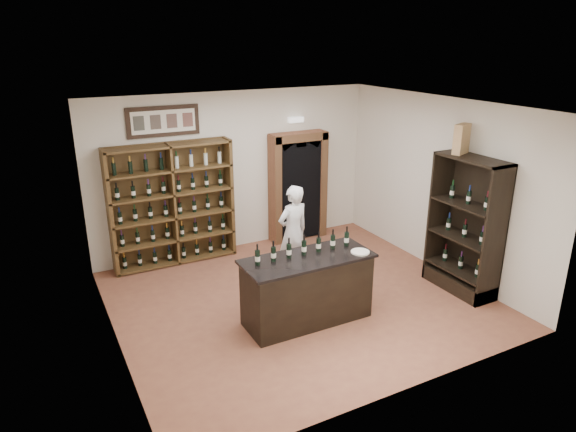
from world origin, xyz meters
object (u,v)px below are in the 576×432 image
at_px(side_cabinet, 464,246).
at_px(wine_crate, 462,139).
at_px(tasting_counter, 307,290).
at_px(counter_bottle_0, 257,257).
at_px(wine_shelf, 172,204).
at_px(shopkeeper, 293,232).

bearing_deg(side_cabinet, wine_crate, 94.89).
bearing_deg(tasting_counter, counter_bottle_0, 171.75).
height_order(counter_bottle_0, wine_crate, wine_crate).
bearing_deg(wine_shelf, side_cabinet, -40.21).
bearing_deg(shopkeeper, wine_shelf, -53.71).
distance_m(tasting_counter, side_cabinet, 2.75).
distance_m(side_cabinet, wine_crate, 1.70).
xyz_separation_m(wine_shelf, tasting_counter, (1.10, -2.93, -0.61)).
distance_m(counter_bottle_0, shopkeeper, 1.80).
bearing_deg(shopkeeper, counter_bottle_0, 36.16).
height_order(side_cabinet, shopkeeper, side_cabinet).
relative_size(counter_bottle_0, side_cabinet, 0.14).
bearing_deg(side_cabinet, shopkeeper, 142.76).
distance_m(wine_shelf, wine_crate, 4.99).
xyz_separation_m(wine_shelf, shopkeeper, (1.61, -1.55, -0.29)).
relative_size(side_cabinet, wine_crate, 4.77).
height_order(counter_bottle_0, side_cabinet, side_cabinet).
xyz_separation_m(tasting_counter, side_cabinet, (2.72, -0.30, 0.26)).
bearing_deg(wine_crate, tasting_counter, 158.76).
distance_m(tasting_counter, shopkeeper, 1.51).
distance_m(shopkeeper, wine_crate, 3.06).
height_order(wine_shelf, shopkeeper, wine_shelf).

